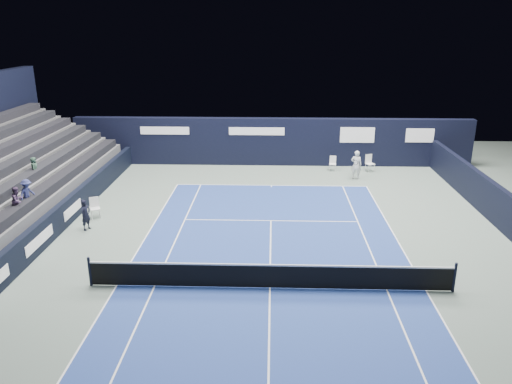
% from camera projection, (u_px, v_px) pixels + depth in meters
% --- Properties ---
extents(ground, '(48.00, 48.00, 0.00)m').
position_uv_depth(ground, '(270.00, 263.00, 19.55)').
color(ground, '#596A60').
rests_on(ground, ground).
extents(court_surface, '(10.97, 23.77, 0.01)m').
position_uv_depth(court_surface, '(270.00, 288.00, 17.65)').
color(court_surface, navy).
rests_on(court_surface, ground).
extents(enclosure_wall_right, '(0.30, 22.00, 1.80)m').
position_uv_depth(enclosure_wall_right, '(501.00, 209.00, 22.71)').
color(enclosure_wall_right, black).
rests_on(enclosure_wall_right, ground).
extents(folding_chair_back_a, '(0.46, 0.49, 0.94)m').
position_uv_depth(folding_chair_back_a, '(333.00, 161.00, 31.75)').
color(folding_chair_back_a, silver).
rests_on(folding_chair_back_a, ground).
extents(folding_chair_back_b, '(0.62, 0.61, 1.07)m').
position_uv_depth(folding_chair_back_b, '(369.00, 162.00, 31.56)').
color(folding_chair_back_b, silver).
rests_on(folding_chair_back_b, ground).
extents(line_judge_chair, '(0.58, 0.57, 1.00)m').
position_uv_depth(line_judge_chair, '(95.00, 206.00, 23.98)').
color(line_judge_chair, white).
rests_on(line_judge_chair, ground).
extents(line_judge, '(0.53, 0.62, 1.44)m').
position_uv_depth(line_judge, '(86.00, 215.00, 22.49)').
color(line_judge, black).
rests_on(line_judge, ground).
extents(court_markings, '(11.03, 23.83, 0.00)m').
position_uv_depth(court_markings, '(270.00, 288.00, 17.65)').
color(court_markings, white).
rests_on(court_markings, court_surface).
extents(tennis_net, '(12.90, 0.10, 1.10)m').
position_uv_depth(tennis_net, '(270.00, 275.00, 17.49)').
color(tennis_net, black).
rests_on(tennis_net, ground).
extents(back_sponsor_wall, '(26.00, 0.63, 3.10)m').
position_uv_depth(back_sponsor_wall, '(272.00, 142.00, 32.78)').
color(back_sponsor_wall, black).
rests_on(back_sponsor_wall, ground).
extents(side_barrier_left, '(0.33, 22.00, 1.20)m').
position_uv_depth(side_barrier_left, '(69.00, 210.00, 23.43)').
color(side_barrier_left, black).
rests_on(side_barrier_left, ground).
extents(tennis_player, '(0.72, 0.89, 1.74)m').
position_uv_depth(tennis_player, '(356.00, 165.00, 29.93)').
color(tennis_player, silver).
rests_on(tennis_player, ground).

